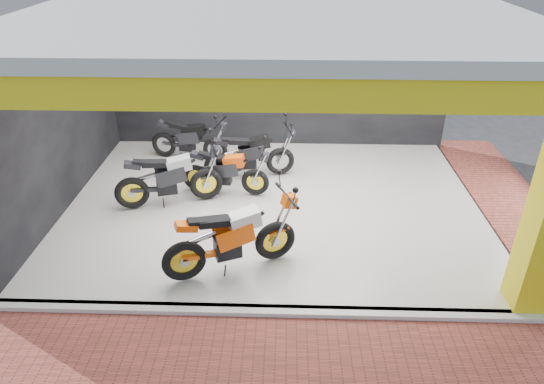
{
  "coord_description": "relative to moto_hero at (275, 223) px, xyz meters",
  "views": [
    {
      "loc": [
        0.24,
        -6.29,
        4.94
      ],
      "look_at": [
        0.01,
        1.0,
        0.9
      ],
      "focal_mm": 32.0,
      "sensor_mm": 36.0,
      "label": 1
    }
  ],
  "objects": [
    {
      "name": "header_beam_right",
      "position": [
        3.91,
        1.83,
        2.5
      ],
      "size": [
        0.3,
        6.4,
        0.4
      ],
      "primitive_type": "cube",
      "color": "yellow",
      "rests_on": "corner_column"
    },
    {
      "name": "left_wall",
      "position": [
        -4.19,
        1.83,
        0.95
      ],
      "size": [
        0.2,
        6.2,
        3.5
      ],
      "primitive_type": "cube",
      "color": "black",
      "rests_on": "ground"
    },
    {
      "name": "header_beam_front",
      "position": [
        -0.09,
        -1.17,
        2.5
      ],
      "size": [
        8.4,
        0.3,
        0.4
      ],
      "primitive_type": "cube",
      "color": "yellow",
      "rests_on": "corner_column"
    },
    {
      "name": "ground",
      "position": [
        -0.09,
        -0.17,
        -0.8
      ],
      "size": [
        80.0,
        80.0,
        0.0
      ],
      "primitive_type": "plane",
      "color": "#2D2D30",
      "rests_on": "ground"
    },
    {
      "name": "showroom_ceiling",
      "position": [
        -0.09,
        1.83,
        2.8
      ],
      "size": [
        8.4,
        6.4,
        0.2
      ],
      "primitive_type": "cube",
      "color": "beige",
      "rests_on": "corner_column"
    },
    {
      "name": "paver_front",
      "position": [
        -0.09,
        -1.97,
        -0.79
      ],
      "size": [
        9.0,
        1.4,
        0.03
      ],
      "primitive_type": "cube",
      "color": "#993D32",
      "rests_on": "ground"
    },
    {
      "name": "moto_row_c",
      "position": [
        -0.46,
        2.14,
        -0.12
      ],
      "size": [
        1.97,
        0.94,
        1.16
      ],
      "primitive_type": null,
      "rotation": [
        0.0,
        0.0,
        -0.13
      ],
      "color": "black",
      "rests_on": "showroom_floor"
    },
    {
      "name": "moto_row_d",
      "position": [
        -1.47,
        3.67,
        -0.1
      ],
      "size": [
        2.07,
        1.12,
        1.2
      ],
      "primitive_type": null,
      "rotation": [
        0.0,
        0.0,
        -0.21
      ],
      "color": "black",
      "rests_on": "showroom_floor"
    },
    {
      "name": "moto_row_a",
      "position": [
        -1.41,
        1.94,
        -0.03
      ],
      "size": [
        2.33,
        1.41,
        1.34
      ],
      "primitive_type": null,
      "rotation": [
        0.0,
        0.0,
        0.29
      ],
      "color": "black",
      "rests_on": "showroom_floor"
    },
    {
      "name": "showroom_floor",
      "position": [
        -0.09,
        1.83,
        -0.75
      ],
      "size": [
        8.0,
        6.0,
        0.1
      ],
      "primitive_type": "cube",
      "color": "white",
      "rests_on": "ground"
    },
    {
      "name": "moto_hero",
      "position": [
        0.0,
        0.0,
        0.0
      ],
      "size": [
        2.44,
        1.69,
        1.4
      ],
      "primitive_type": null,
      "rotation": [
        0.0,
        0.0,
        0.41
      ],
      "color": "#FF590A",
      "rests_on": "showroom_floor"
    },
    {
      "name": "paver_right",
      "position": [
        4.71,
        1.83,
        -0.79
      ],
      "size": [
        1.4,
        7.0,
        0.03
      ],
      "primitive_type": "cube",
      "color": "#993D32",
      "rests_on": "ground"
    },
    {
      "name": "moto_row_b",
      "position": [
        0.03,
        3.08,
        -0.07
      ],
      "size": [
        2.19,
        1.21,
        1.27
      ],
      "primitive_type": null,
      "rotation": [
        0.0,
        0.0,
        0.22
      ],
      "color": "black",
      "rests_on": "showroom_floor"
    },
    {
      "name": "back_wall",
      "position": [
        -0.09,
        4.93,
        0.95
      ],
      "size": [
        8.2,
        0.2,
        3.5
      ],
      "primitive_type": "cube",
      "color": "black",
      "rests_on": "ground"
    },
    {
      "name": "floor_kerb",
      "position": [
        -0.09,
        -1.19,
        -0.75
      ],
      "size": [
        8.0,
        0.2,
        0.1
      ],
      "primitive_type": "cube",
      "color": "white",
      "rests_on": "ground"
    }
  ]
}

